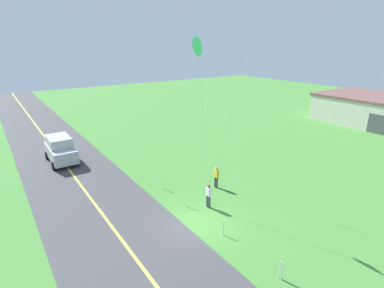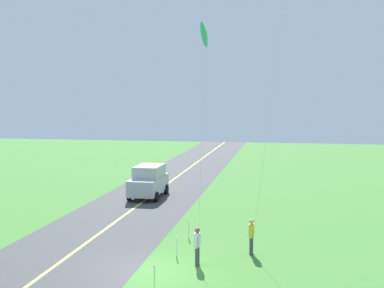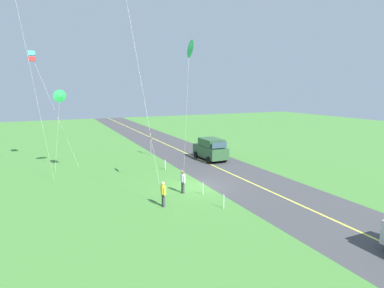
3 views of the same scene
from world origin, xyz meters
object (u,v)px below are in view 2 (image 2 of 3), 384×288
(car_parked_west_far, at_px, (149,181))
(kite_red_low, at_px, (206,35))
(person_adult_near, at_px, (197,245))
(person_adult_companion, at_px, (251,235))

(car_parked_west_far, xyz_separation_m, kite_red_low, (12.00, 5.98, 8.48))
(kite_red_low, bearing_deg, car_parked_west_far, -153.50)
(car_parked_west_far, distance_m, person_adult_near, 14.58)
(person_adult_companion, xyz_separation_m, kite_red_low, (0.52, -2.01, 8.77))
(person_adult_near, distance_m, person_adult_companion, 2.82)
(car_parked_west_far, height_order, person_adult_near, car_parked_west_far)
(person_adult_companion, bearing_deg, kite_red_low, 23.03)
(person_adult_near, relative_size, person_adult_companion, 1.00)
(person_adult_near, height_order, person_adult_companion, same)
(person_adult_companion, distance_m, kite_red_low, 9.01)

